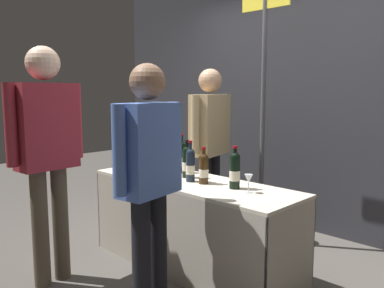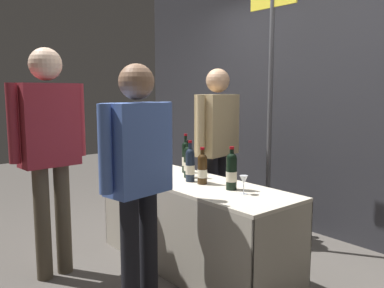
{
  "view_description": "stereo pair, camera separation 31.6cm",
  "coord_description": "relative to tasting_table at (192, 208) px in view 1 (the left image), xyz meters",
  "views": [
    {
      "loc": [
        2.2,
        -2.24,
        1.45
      ],
      "look_at": [
        0.0,
        0.0,
        1.03
      ],
      "focal_mm": 37.16,
      "sensor_mm": 36.0,
      "label": 1
    },
    {
      "loc": [
        2.41,
        -2.0,
        1.45
      ],
      "look_at": [
        0.0,
        0.0,
        1.03
      ],
      "focal_mm": 37.16,
      "sensor_mm": 36.0,
      "label": 2
    }
  ],
  "objects": [
    {
      "name": "display_bottle_1",
      "position": [
        -0.29,
        0.17,
        0.37
      ],
      "size": [
        0.07,
        0.07,
        0.35
      ],
      "color": "black",
      "rests_on": "tasting_table"
    },
    {
      "name": "display_bottle_2",
      "position": [
        0.13,
        -0.01,
        0.35
      ],
      "size": [
        0.08,
        0.08,
        0.29
      ],
      "color": "#38230F",
      "rests_on": "tasting_table"
    },
    {
      "name": "vendor_presenter",
      "position": [
        -0.38,
        0.63,
        0.51
      ],
      "size": [
        0.31,
        0.62,
        1.66
      ],
      "rotation": [
        0.0,
        0.0,
        -1.35
      ],
      "color": "black",
      "rests_on": "ground_plane"
    },
    {
      "name": "taster_foreground_right",
      "position": [
        0.31,
        -0.7,
        0.47
      ],
      "size": [
        0.27,
        0.57,
        1.61
      ],
      "rotation": [
        0.0,
        0.0,
        1.74
      ],
      "color": "black",
      "rests_on": "ground_plane"
    },
    {
      "name": "taster_foreground_left",
      "position": [
        -0.58,
        -0.93,
        0.57
      ],
      "size": [
        0.24,
        0.59,
        1.77
      ],
      "rotation": [
        0.0,
        0.0,
        1.64
      ],
      "color": "#4C4233",
      "rests_on": "ground_plane"
    },
    {
      "name": "back_partition",
      "position": [
        0.0,
        1.54,
        0.96
      ],
      "size": [
        5.32,
        0.12,
        2.91
      ],
      "primitive_type": "cube",
      "color": "#2D2D33",
      "rests_on": "ground_plane"
    },
    {
      "name": "wine_glass_near_vendor",
      "position": [
        -0.75,
        0.09,
        0.33
      ],
      "size": [
        0.08,
        0.08,
        0.14
      ],
      "color": "silver",
      "rests_on": "tasting_table"
    },
    {
      "name": "wine_glass_near_taster",
      "position": [
        -0.35,
        -0.11,
        0.32
      ],
      "size": [
        0.07,
        0.07,
        0.14
      ],
      "color": "silver",
      "rests_on": "tasting_table"
    },
    {
      "name": "ground_plane",
      "position": [
        0.0,
        0.0,
        -0.5
      ],
      "size": [
        12.0,
        12.0,
        0.0
      ],
      "primitive_type": "plane",
      "color": "#514C47"
    },
    {
      "name": "featured_wine_bottle",
      "position": [
        0.4,
        0.04,
        0.37
      ],
      "size": [
        0.08,
        0.08,
        0.32
      ],
      "color": "black",
      "rests_on": "tasting_table"
    },
    {
      "name": "wine_glass_mid",
      "position": [
        0.55,
        0.01,
        0.33
      ],
      "size": [
        0.06,
        0.06,
        0.13
      ],
      "color": "silver",
      "rests_on": "tasting_table"
    },
    {
      "name": "display_bottle_0",
      "position": [
        0.01,
        -0.03,
        0.37
      ],
      "size": [
        0.07,
        0.07,
        0.33
      ],
      "color": "#192333",
      "rests_on": "tasting_table"
    },
    {
      "name": "booth_signpost",
      "position": [
        0.08,
        0.85,
        0.96
      ],
      "size": [
        0.5,
        0.04,
        2.39
      ],
      "color": "#47474C",
      "rests_on": "ground_plane"
    },
    {
      "name": "display_bottle_3",
      "position": [
        -0.12,
        0.06,
        0.37
      ],
      "size": [
        0.08,
        0.08,
        0.32
      ],
      "color": "black",
      "rests_on": "tasting_table"
    },
    {
      "name": "tasting_table",
      "position": [
        0.0,
        0.0,
        0.0
      ],
      "size": [
        1.85,
        0.6,
        0.73
      ],
      "color": "beige",
      "rests_on": "ground_plane"
    }
  ]
}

